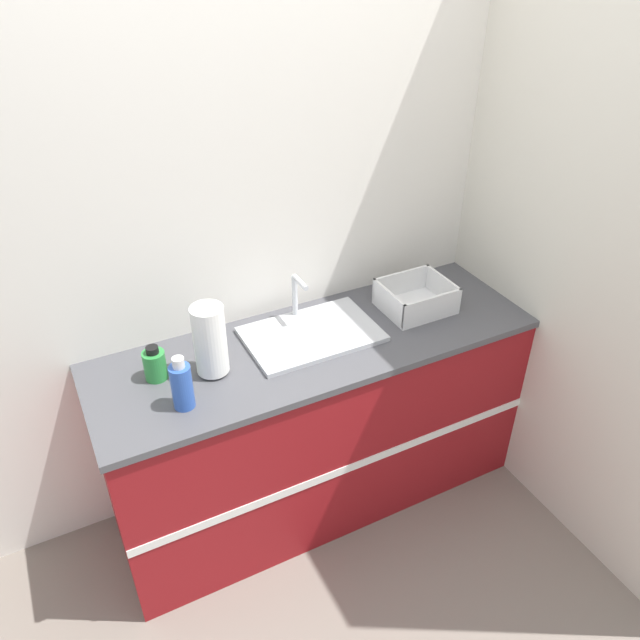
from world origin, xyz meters
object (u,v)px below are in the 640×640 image
object	(u,v)px
bottle_green	(155,364)
bottle_blue	(182,385)
paper_towel_roll	(210,340)
sink	(311,333)
dish_rack	(416,300)

from	to	relation	value
bottle_green	bottle_blue	distance (m)	0.21
paper_towel_roll	bottle_green	world-z (taller)	paper_towel_roll
paper_towel_roll	bottle_green	bearing A→B (deg)	162.30
paper_towel_roll	bottle_green	size ratio (longest dim) A/B	2.05
sink	dish_rack	bearing A→B (deg)	-2.12
sink	bottle_blue	distance (m)	0.62
sink	paper_towel_roll	xyz separation A→B (m)	(-0.43, -0.05, 0.13)
paper_towel_roll	bottle_blue	world-z (taller)	paper_towel_roll
dish_rack	bottle_green	xyz separation A→B (m)	(-1.13, 0.04, 0.02)
bottle_blue	dish_rack	bearing A→B (deg)	8.64
dish_rack	bottle_green	bearing A→B (deg)	178.21
dish_rack	bottle_blue	distance (m)	1.10
paper_towel_roll	bottle_blue	distance (m)	0.21
paper_towel_roll	dish_rack	bearing A→B (deg)	1.74
dish_rack	bottle_blue	xyz separation A→B (m)	(-1.09, -0.17, 0.05)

